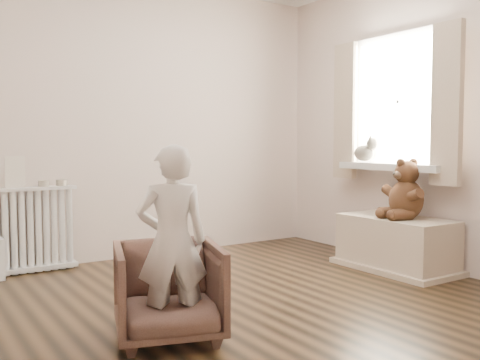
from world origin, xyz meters
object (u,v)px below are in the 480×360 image
teddy_bear (406,192)px  plush_cat (365,152)px  toy_bench (396,246)px  child (172,242)px  radiator (34,226)px  armchair (169,291)px

teddy_bear → plush_cat: plush_cat is taller
toy_bench → child: bearing=-168.8°
radiator → teddy_bear: 3.13m
radiator → armchair: bearing=-82.0°
toy_bench → plush_cat: size_ratio=3.42×
armchair → child: size_ratio=0.55×
radiator → teddy_bear: size_ratio=1.45×
child → teddy_bear: child is taller
toy_bench → teddy_bear: 0.48m
child → plush_cat: plush_cat is taller
armchair → radiator: bearing=115.6°
child → toy_bench: child is taller
radiator → toy_bench: bearing=-31.1°
teddy_bear → plush_cat: 0.70m
teddy_bear → armchair: bearing=-160.7°
radiator → plush_cat: bearing=-21.1°
toy_bench → teddy_bear: teddy_bear is taller
armchair → toy_bench: 2.38m
teddy_bear → child: bearing=-159.5°
armchair → teddy_bear: teddy_bear is taller
teddy_bear → radiator: bearing=159.0°
child → teddy_bear: bearing=-153.2°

